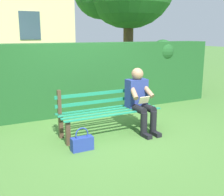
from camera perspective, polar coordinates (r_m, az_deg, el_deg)
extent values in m
plane|color=#477533|center=(5.12, -0.52, -7.17)|extent=(60.00, 60.00, 0.00)
cube|color=#4C3828|center=(5.32, 8.54, -4.23)|extent=(0.07, 0.07, 0.40)
cube|color=#4C3828|center=(4.58, -8.95, -7.07)|extent=(0.07, 0.07, 0.40)
cube|color=#4C3828|center=(5.61, 6.31, -3.24)|extent=(0.07, 0.07, 0.40)
cube|color=#4C3828|center=(4.92, -10.34, -5.71)|extent=(0.07, 0.07, 0.40)
cube|color=#1E8460|center=(5.19, -1.71, -2.06)|extent=(1.84, 0.06, 0.02)
cube|color=#1E8460|center=(5.06, -0.93, -2.47)|extent=(1.84, 0.06, 0.02)
cube|color=#1E8460|center=(4.92, -0.11, -2.90)|extent=(1.84, 0.06, 0.02)
cube|color=#1E8460|center=(4.79, 0.75, -3.36)|extent=(1.84, 0.06, 0.02)
cube|color=#4C3828|center=(5.54, 6.19, 1.09)|extent=(0.06, 0.06, 0.41)
cube|color=#4C3828|center=(4.84, -10.69, -0.78)|extent=(0.06, 0.06, 0.41)
cube|color=#1E8460|center=(5.15, -1.67, -0.63)|extent=(1.84, 0.02, 0.06)
cube|color=#1E8460|center=(5.12, -1.68, 1.07)|extent=(1.84, 0.02, 0.06)
cube|color=navy|center=(5.22, 4.98, 1.01)|extent=(0.38, 0.22, 0.52)
sphere|color=#A57A5B|center=(5.14, 5.18, 4.89)|extent=(0.22, 0.22, 0.22)
cylinder|color=black|center=(5.15, 7.11, -1.93)|extent=(0.13, 0.42, 0.13)
cylinder|color=black|center=(5.05, 5.23, -2.20)|extent=(0.13, 0.42, 0.13)
cylinder|color=black|center=(5.05, 8.38, -5.01)|extent=(0.12, 0.12, 0.42)
cylinder|color=black|center=(4.95, 6.49, -5.36)|extent=(0.12, 0.12, 0.42)
cube|color=black|center=(5.05, 8.85, -7.17)|extent=(0.10, 0.24, 0.07)
cube|color=black|center=(4.94, 6.95, -7.57)|extent=(0.10, 0.24, 0.07)
cylinder|color=#A57A5B|center=(5.17, 7.23, 1.54)|extent=(0.14, 0.32, 0.26)
cylinder|color=#A57A5B|center=(5.01, 4.39, 1.24)|extent=(0.14, 0.32, 0.26)
cube|color=beige|center=(5.02, 6.54, -0.41)|extent=(0.20, 0.07, 0.13)
cube|color=#1E5123|center=(6.58, -3.50, 4.35)|extent=(6.18, 0.65, 1.56)
sphere|color=#1E5123|center=(7.38, 10.22, 9.37)|extent=(0.58, 0.58, 0.58)
sphere|color=#1E5123|center=(6.13, -17.24, 7.59)|extent=(0.52, 0.52, 0.52)
cylinder|color=brown|center=(9.11, 3.30, 9.89)|extent=(0.32, 0.32, 2.56)
cube|color=#334756|center=(13.08, -16.35, 13.95)|extent=(0.90, 0.04, 1.20)
cube|color=navy|center=(4.39, -6.09, -9.22)|extent=(0.34, 0.13, 0.21)
torus|color=navy|center=(4.34, -6.14, -7.32)|extent=(0.21, 0.02, 0.21)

